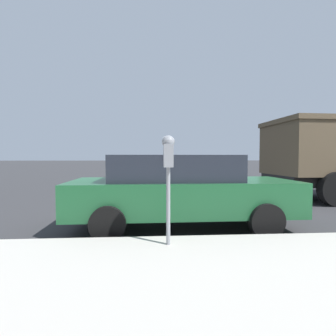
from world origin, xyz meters
TOP-DOWN VIEW (x-y plane):
  - ground_plane at (0.00, 0.00)m, footprint 220.00×220.00m
  - parking_meter at (-2.62, 0.43)m, footprint 0.21×0.19m
  - car_green at (-1.00, 0.06)m, footprint 2.05×4.61m

SIDE VIEW (x-z plane):
  - ground_plane at x=0.00m, z-range 0.00..0.00m
  - car_green at x=-1.00m, z-range 0.04..1.56m
  - parking_meter at x=-2.62m, z-range 0.61..2.23m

